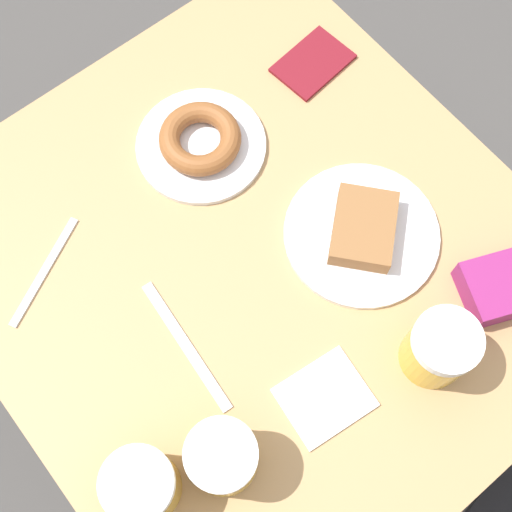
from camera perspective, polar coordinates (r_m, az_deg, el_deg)
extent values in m
plane|color=#474442|center=(1.77, 0.00, -8.52)|extent=(8.00, 8.00, 0.00)
cube|color=tan|center=(1.10, 0.00, -0.65)|extent=(0.83, 0.90, 0.03)
cylinder|color=black|center=(1.67, 1.08, 13.12)|extent=(0.04, 0.04, 0.68)
cylinder|color=black|center=(1.56, 16.80, -17.31)|extent=(0.03, 0.03, 0.45)
cylinder|color=silver|center=(1.10, 8.43, 1.74)|extent=(0.24, 0.24, 0.01)
cube|color=brown|center=(1.08, 8.60, 2.21)|extent=(0.15, 0.15, 0.04)
cylinder|color=silver|center=(1.16, -4.42, 8.81)|extent=(0.21, 0.21, 0.01)
torus|color=brown|center=(1.14, -4.50, 9.35)|extent=(0.13, 0.13, 0.03)
cylinder|color=gold|center=(1.03, 14.33, -7.32)|extent=(0.09, 0.09, 0.09)
cylinder|color=white|center=(0.97, 15.09, -6.55)|extent=(0.09, 0.09, 0.02)
cylinder|color=gold|center=(0.98, -9.00, -17.71)|extent=(0.09, 0.09, 0.09)
cylinder|color=white|center=(0.92, -9.52, -17.51)|extent=(0.09, 0.09, 0.02)
cylinder|color=gold|center=(0.97, -2.67, -15.89)|extent=(0.09, 0.09, 0.09)
cylinder|color=white|center=(0.92, -2.83, -15.59)|extent=(0.09, 0.09, 0.02)
cube|color=white|center=(1.03, 5.52, -11.19)|extent=(0.13, 0.11, 0.00)
cube|color=silver|center=(1.12, -16.57, -1.17)|extent=(0.17, 0.10, 0.00)
cube|color=silver|center=(1.05, -5.62, -7.13)|extent=(0.04, 0.22, 0.00)
cube|color=maroon|center=(1.25, 4.57, 15.13)|extent=(0.13, 0.10, 0.01)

